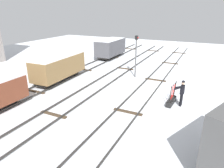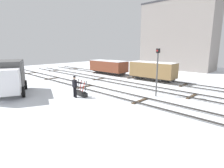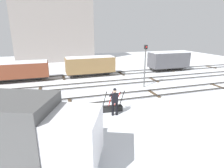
% 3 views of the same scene
% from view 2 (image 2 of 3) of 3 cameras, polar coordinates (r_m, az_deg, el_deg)
% --- Properties ---
extents(ground_plane, '(60.00, 60.00, 0.00)m').
position_cam_2_polar(ground_plane, '(16.13, -1.19, -2.93)').
color(ground_plane, silver).
extents(track_main_line, '(44.00, 1.94, 0.18)m').
position_cam_2_polar(track_main_line, '(16.11, -1.19, -2.57)').
color(track_main_line, '#2D2B28').
rests_on(track_main_line, ground_plane).
extents(track_siding_near, '(44.00, 1.94, 0.18)m').
position_cam_2_polar(track_siding_near, '(19.10, 7.54, -0.36)').
color(track_siding_near, '#2D2B28').
rests_on(track_siding_near, ground_plane).
extents(track_siding_far, '(44.00, 1.94, 0.18)m').
position_cam_2_polar(track_siding_far, '(22.32, 13.62, 1.16)').
color(track_siding_far, '#2D2B28').
rests_on(track_siding_far, ground_plane).
extents(switch_lever_frame, '(1.71, 0.49, 1.42)m').
position_cam_2_polar(switch_lever_frame, '(15.40, -9.83, -2.86)').
color(switch_lever_frame, black).
rests_on(switch_lever_frame, ground_plane).
extents(rail_worker, '(0.58, 0.68, 1.83)m').
position_cam_2_polar(rail_worker, '(14.87, -11.77, -0.34)').
color(rail_worker, black).
rests_on(rail_worker, ground_plane).
extents(delivery_truck, '(5.89, 4.15, 2.93)m').
position_cam_2_polar(delivery_truck, '(17.65, -30.25, 2.16)').
color(delivery_truck, silver).
rests_on(delivery_truck, ground_plane).
extents(signal_post, '(0.24, 0.32, 3.98)m').
position_cam_2_polar(signal_post, '(15.10, 14.28, 5.08)').
color(signal_post, '#4C4C4C').
rests_on(signal_post, ground_plane).
extents(apartment_building, '(13.17, 5.22, 12.27)m').
position_cam_2_polar(apartment_building, '(36.06, 20.26, 14.34)').
color(apartment_building, gray).
rests_on(apartment_building, ground_plane).
extents(freight_car_back_track, '(5.68, 2.12, 2.30)m').
position_cam_2_polar(freight_car_back_track, '(22.34, 12.88, 4.38)').
color(freight_car_back_track, '#2D2B28').
rests_on(freight_car_back_track, ground_plane).
extents(freight_car_near_switch, '(6.13, 2.28, 2.07)m').
position_cam_2_polar(freight_car_near_switch, '(27.16, -1.19, 5.70)').
color(freight_car_near_switch, '#2D2B28').
rests_on(freight_car_near_switch, ground_plane).
extents(perched_bird_roof_left, '(0.27, 0.25, 0.13)m').
position_cam_2_polar(perched_bird_roof_left, '(38.27, 15.76, 23.81)').
color(perched_bird_roof_left, '#333338').
rests_on(perched_bird_roof_left, apartment_building).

